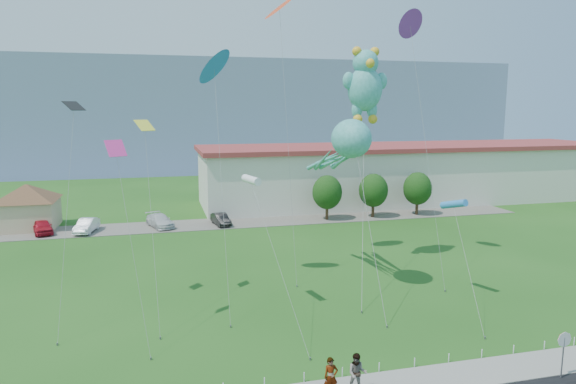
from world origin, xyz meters
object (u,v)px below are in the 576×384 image
Objects in this scene: pedestrian_right at (357,373)px; parked_car_silver at (87,225)px; warehouse at (409,172)px; stop_sign at (564,344)px; parked_car_black at (221,219)px; pavilion at (27,202)px; pedestrian_left at (331,377)px; parked_car_red at (42,226)px; teddy_bear_kite at (365,83)px; octopus_kite at (345,148)px; parked_car_white at (160,221)px.

parked_car_silver is (-16.53, 37.20, -0.25)m from pedestrian_right.
warehouse reaches higher than stop_sign.
warehouse reaches higher than parked_car_black.
pedestrian_left is (21.82, -40.93, -2.00)m from pavilion.
parked_car_red is (-47.98, -9.22, -3.30)m from warehouse.
teddy_bear_kite is at bearing 88.67° from pedestrian_right.
warehouse is 54.83m from pedestrian_left.
pavilion is 47.08m from pedestrian_right.
parked_car_black is (-0.67, 37.15, -0.30)m from pedestrian_left.
parked_car_red is 19.14m from parked_car_black.
teddy_bear_kite is at bearing -124.19° from warehouse.
teddy_bear_kite reaches higher than warehouse.
warehouse is at bearing -7.38° from parked_car_red.
teddy_bear_kite is at bearing 96.32° from stop_sign.
parked_car_black is (-12.35, 38.42, -1.14)m from stop_sign.
octopus_kite is 7.86m from teddy_bear_kite.
stop_sign is 1.31× the size of pedestrian_right.
octopus_kite is at bearing -84.04° from parked_car_black.
parked_car_white is at bearing 124.50° from pedestrian_right.
pavilion is at bearing -173.16° from warehouse.
parked_car_silver is at bearing 114.75° from pedestrian_left.
parked_car_white is at bearing 164.59° from parked_car_black.
octopus_kite reaches higher than parked_car_white.
stop_sign is at bearing -69.34° from parked_car_red.
warehouse is 51.00m from stop_sign.
stop_sign reaches higher than parked_car_red.
pedestrian_right reaches higher than parked_car_silver.
parked_car_red is (2.02, -3.22, -2.20)m from pavilion.
parked_car_silver is at bearing 132.61° from octopus_kite.
warehouse is 24.40× the size of stop_sign.
pavilion is 0.69× the size of octopus_kite.
parked_car_silver is 0.34× the size of octopus_kite.
parked_car_red is at bearing -169.12° from warehouse.
stop_sign is 43.54m from parked_car_white.
octopus_kite reaches higher than parked_car_red.
parked_car_red is (-21.10, 37.75, -0.23)m from pedestrian_right.
parked_car_red is (-31.48, 38.98, -1.04)m from stop_sign.
warehouse is at bearing 81.65° from pedestrian_right.
stop_sign reaches higher than parked_car_black.
pavilion is at bearing 120.51° from pedestrian_left.
pavilion is 0.50× the size of teddy_bear_kite.
pedestrian_right is (-26.89, -46.97, -3.07)m from warehouse.
warehouse is 12.28× the size of parked_car_white.
parked_car_black is (-28.85, -9.79, -3.40)m from warehouse.
stop_sign is 0.56× the size of parked_car_red.
stop_sign reaches higher than parked_car_white.
pedestrian_left is 0.10× the size of teddy_bear_kite.
parked_car_white is (-7.49, 37.80, -0.25)m from pedestrian_left.
pavilion is at bearing 159.93° from parked_car_black.
pedestrian_left is 0.37× the size of parked_car_white.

